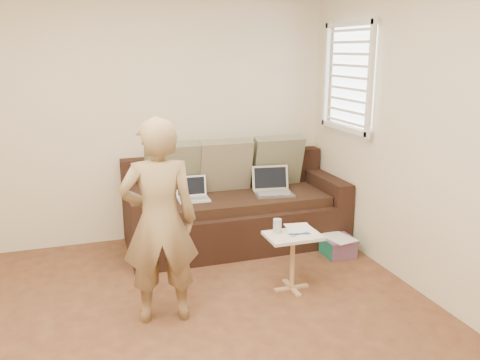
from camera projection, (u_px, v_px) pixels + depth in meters
The scene contains 16 objects.
floor at pixel (192, 353), 3.32m from camera, with size 4.50×4.50×0.00m, color #4E2A1D.
wall_back at pixel (139, 117), 5.05m from camera, with size 4.00×4.00×0.00m, color beige.
wall_right at pixel (458, 144), 3.60m from camera, with size 4.50×4.50×0.00m, color beige.
window_blinds at pixel (348, 77), 4.86m from camera, with size 0.12×0.88×1.08m, color white, non-canonical shape.
sofa at pixel (236, 204), 5.11m from camera, with size 2.20×0.95×0.85m, color black, non-canonical shape.
pillow_left at pixel (172, 169), 5.05m from camera, with size 0.55×0.14×0.55m, color #65674C, non-canonical shape.
pillow_mid at pixel (225, 166), 5.18m from camera, with size 0.55×0.14×0.55m, color #69664B, non-canonical shape.
pillow_right at pixel (277, 161), 5.40m from camera, with size 0.55×0.14×0.55m, color #65674C, non-canonical shape.
laptop_silver at pixel (274, 195), 5.10m from camera, with size 0.38×0.28×0.26m, color #B7BABC, non-canonical shape.
laptop_white at pixel (194, 200), 4.91m from camera, with size 0.31×0.22×0.22m, color white, non-canonical shape.
person at pixel (159, 222), 3.57m from camera, with size 0.56×0.38×1.53m, color olive.
side_table at pixel (292, 262), 4.15m from camera, with size 0.45×0.31×0.49m, color silver, non-canonical shape.
drinking_glass at pixel (277, 226), 4.10m from camera, with size 0.07×0.07×0.12m, color silver, non-canonical shape.
scissors at pixel (300, 234), 4.07m from camera, with size 0.18×0.10×0.02m, color silver, non-canonical shape.
paper_on_table at pixel (300, 229), 4.19m from camera, with size 0.21×0.30×0.00m, color white, non-canonical shape.
striped_box at pixel (338, 246), 4.87m from camera, with size 0.30×0.30×0.19m, color #C31D7F, non-canonical shape.
Camera 1 is at (-0.62, -2.87, 1.96)m, focal length 37.22 mm.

